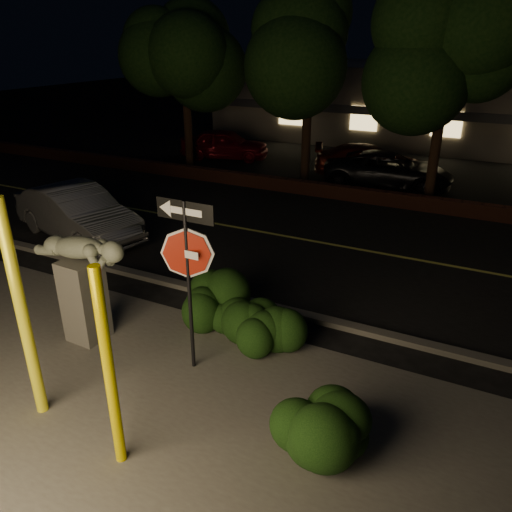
{
  "coord_description": "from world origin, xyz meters",
  "views": [
    {
      "loc": [
        4.69,
        -5.69,
        5.47
      ],
      "look_at": [
        0.8,
        2.11,
        1.6
      ],
      "focal_mm": 35.0,
      "sensor_mm": 36.0,
      "label": 1
    }
  ],
  "objects_px": {
    "signpost": "(187,254)",
    "parked_car_darkred": "(369,161)",
    "silver_sedan": "(77,213)",
    "yellow_pole_right": "(109,372)",
    "parked_car_dark": "(388,170)",
    "sculpture": "(82,275)",
    "parked_car_red": "(225,144)",
    "yellow_pole_left": "(22,314)"
  },
  "relations": [
    {
      "from": "yellow_pole_left",
      "to": "signpost",
      "type": "height_order",
      "value": "yellow_pole_left"
    },
    {
      "from": "yellow_pole_right",
      "to": "signpost",
      "type": "xyz_separation_m",
      "value": [
        -0.27,
        2.27,
        0.71
      ]
    },
    {
      "from": "silver_sedan",
      "to": "parked_car_darkred",
      "type": "distance_m",
      "value": 12.09
    },
    {
      "from": "sculpture",
      "to": "parked_car_darkred",
      "type": "relative_size",
      "value": 0.49
    },
    {
      "from": "yellow_pole_right",
      "to": "silver_sedan",
      "type": "bearing_deg",
      "value": 137.84
    },
    {
      "from": "parked_car_darkred",
      "to": "silver_sedan",
      "type": "bearing_deg",
      "value": 132.3
    },
    {
      "from": "yellow_pole_left",
      "to": "parked_car_darkred",
      "type": "height_order",
      "value": "yellow_pole_left"
    },
    {
      "from": "parked_car_red",
      "to": "yellow_pole_left",
      "type": "bearing_deg",
      "value": -175.26
    },
    {
      "from": "yellow_pole_left",
      "to": "parked_car_red",
      "type": "bearing_deg",
      "value": 110.4
    },
    {
      "from": "yellow_pole_left",
      "to": "parked_car_dark",
      "type": "xyz_separation_m",
      "value": [
        1.93,
        15.25,
        -1.09
      ]
    },
    {
      "from": "parked_car_darkred",
      "to": "parked_car_dark",
      "type": "xyz_separation_m",
      "value": [
        1.08,
        -1.22,
        0.02
      ]
    },
    {
      "from": "parked_car_red",
      "to": "yellow_pole_right",
      "type": "bearing_deg",
      "value": -170.33
    },
    {
      "from": "signpost",
      "to": "parked_car_red",
      "type": "xyz_separation_m",
      "value": [
        -7.7,
        14.58,
        -1.51
      ]
    },
    {
      "from": "silver_sedan",
      "to": "parked_car_dark",
      "type": "relative_size",
      "value": 0.94
    },
    {
      "from": "signpost",
      "to": "silver_sedan",
      "type": "height_order",
      "value": "signpost"
    },
    {
      "from": "parked_car_dark",
      "to": "yellow_pole_left",
      "type": "bearing_deg",
      "value": 165.89
    },
    {
      "from": "signpost",
      "to": "sculpture",
      "type": "bearing_deg",
      "value": -176.45
    },
    {
      "from": "parked_car_red",
      "to": "parked_car_dark",
      "type": "relative_size",
      "value": 0.85
    },
    {
      "from": "signpost",
      "to": "parked_car_dark",
      "type": "bearing_deg",
      "value": 88.56
    },
    {
      "from": "yellow_pole_left",
      "to": "yellow_pole_right",
      "type": "bearing_deg",
      "value": -7.34
    },
    {
      "from": "parked_car_red",
      "to": "parked_car_darkred",
      "type": "relative_size",
      "value": 0.91
    },
    {
      "from": "parked_car_darkred",
      "to": "yellow_pole_left",
      "type": "bearing_deg",
      "value": 157.81
    },
    {
      "from": "parked_car_dark",
      "to": "yellow_pole_right",
      "type": "bearing_deg",
      "value": 172.6
    },
    {
      "from": "signpost",
      "to": "yellow_pole_left",
      "type": "bearing_deg",
      "value": -126.37
    },
    {
      "from": "sculpture",
      "to": "parked_car_dark",
      "type": "height_order",
      "value": "sculpture"
    },
    {
      "from": "sculpture",
      "to": "parked_car_red",
      "type": "relative_size",
      "value": 0.54
    },
    {
      "from": "sculpture",
      "to": "parked_car_red",
      "type": "xyz_separation_m",
      "value": [
        -5.4,
        14.71,
        -0.67
      ]
    },
    {
      "from": "sculpture",
      "to": "parked_car_dark",
      "type": "distance_m",
      "value": 13.63
    },
    {
      "from": "yellow_pole_right",
      "to": "signpost",
      "type": "distance_m",
      "value": 2.4
    },
    {
      "from": "sculpture",
      "to": "parked_car_red",
      "type": "bearing_deg",
      "value": 112.38
    },
    {
      "from": "yellow_pole_left",
      "to": "sculpture",
      "type": "bearing_deg",
      "value": 112.32
    },
    {
      "from": "yellow_pole_right",
      "to": "parked_car_dark",
      "type": "height_order",
      "value": "yellow_pole_right"
    },
    {
      "from": "parked_car_darkred",
      "to": "parked_car_dark",
      "type": "height_order",
      "value": "parked_car_dark"
    },
    {
      "from": "yellow_pole_right",
      "to": "parked_car_red",
      "type": "relative_size",
      "value": 0.73
    },
    {
      "from": "signpost",
      "to": "parked_car_darkred",
      "type": "xyz_separation_m",
      "value": [
        -0.67,
        14.43,
        -1.56
      ]
    },
    {
      "from": "yellow_pole_left",
      "to": "signpost",
      "type": "bearing_deg",
      "value": 53.3
    },
    {
      "from": "yellow_pole_right",
      "to": "parked_car_dark",
      "type": "distance_m",
      "value": 15.5
    },
    {
      "from": "yellow_pole_left",
      "to": "parked_car_darkred",
      "type": "distance_m",
      "value": 16.53
    },
    {
      "from": "yellow_pole_right",
      "to": "signpost",
      "type": "height_order",
      "value": "signpost"
    },
    {
      "from": "signpost",
      "to": "parked_car_darkred",
      "type": "distance_m",
      "value": 14.53
    },
    {
      "from": "signpost",
      "to": "sculpture",
      "type": "xyz_separation_m",
      "value": [
        -2.31,
        -0.13,
        -0.84
      ]
    },
    {
      "from": "parked_car_red",
      "to": "parked_car_dark",
      "type": "height_order",
      "value": "parked_car_red"
    }
  ]
}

